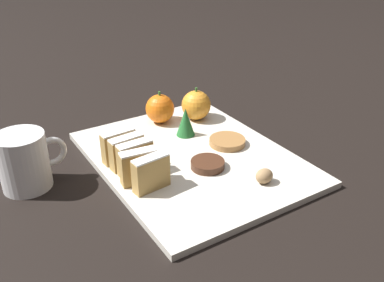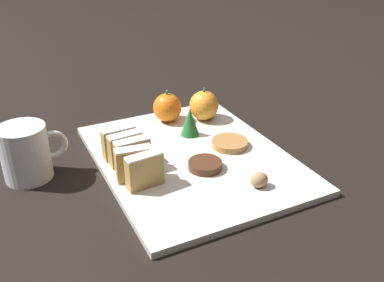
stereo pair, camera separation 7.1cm
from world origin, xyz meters
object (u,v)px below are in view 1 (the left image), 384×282
object	(u,v)px
walnut	(264,176)
chocolate_cookie	(207,165)
orange_near	(196,105)
coffee_mug	(25,161)
orange_far	(160,109)

from	to	relation	value
walnut	chocolate_cookie	world-z (taller)	walnut
orange_near	coffee_mug	size ratio (longest dim) A/B	0.63
chocolate_cookie	coffee_mug	xyz separation A→B (m)	(-0.28, 0.13, 0.03)
chocolate_cookie	coffee_mug	distance (m)	0.31
orange_near	coffee_mug	distance (m)	0.38
walnut	coffee_mug	size ratio (longest dim) A/B	0.27
orange_far	walnut	bearing A→B (deg)	-83.95
orange_far	coffee_mug	world-z (taller)	coffee_mug
coffee_mug	chocolate_cookie	bearing A→B (deg)	-24.85
walnut	coffee_mug	distance (m)	0.40
chocolate_cookie	coffee_mug	bearing A→B (deg)	155.15
orange_near	walnut	world-z (taller)	orange_near
orange_far	walnut	world-z (taller)	orange_far
walnut	chocolate_cookie	size ratio (longest dim) A/B	0.51
orange_near	walnut	xyz separation A→B (m)	(-0.04, -0.28, -0.02)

